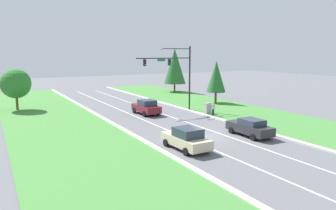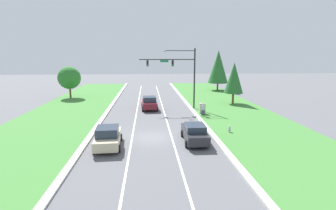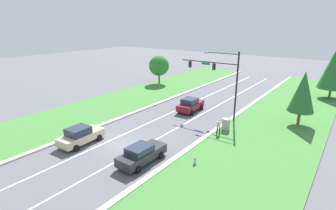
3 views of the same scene
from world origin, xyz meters
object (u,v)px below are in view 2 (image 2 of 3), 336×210
traffic_signal_mast (179,69)px  utility_cabinet (202,109)px  pedestrian (203,109)px  charcoal_sedan (195,133)px  champagne_sedan (108,137)px  conifer_far_right_tree (218,67)px  oak_near_left_tree (69,78)px  fire_hydrant (229,129)px  conifer_near_right_tree (234,78)px  burgundy_sedan (149,103)px

traffic_signal_mast → utility_cabinet: size_ratio=5.95×
pedestrian → charcoal_sedan: bearing=52.5°
champagne_sedan → conifer_far_right_tree: conifer_far_right_tree is taller
pedestrian → oak_near_left_tree: oak_near_left_tree is taller
traffic_signal_mast → fire_hydrant: (3.49, -11.64, -5.14)m
utility_cabinet → conifer_near_right_tree: (6.11, 6.46, 3.29)m
burgundy_sedan → fire_hydrant: size_ratio=6.41×
utility_cabinet → pedestrian: pedestrian is taller
burgundy_sedan → champagne_sedan: burgundy_sedan is taller
fire_hydrant → charcoal_sedan: bearing=-148.6°
burgundy_sedan → oak_near_left_tree: 17.49m
utility_cabinet → oak_near_left_tree: oak_near_left_tree is taller
utility_cabinet → traffic_signal_mast: bearing=126.7°
charcoal_sedan → fire_hydrant: 4.51m
conifer_near_right_tree → fire_hydrant: bearing=-109.4°
pedestrian → conifer_near_right_tree: bearing=-149.9°
pedestrian → conifer_far_right_tree: size_ratio=0.20×
charcoal_sedan → oak_near_left_tree: size_ratio=0.86×
burgundy_sedan → pedestrian: burgundy_sedan is taller
conifer_near_right_tree → charcoal_sedan: bearing=-117.9°
traffic_signal_mast → conifer_far_right_tree: (10.33, 18.12, -0.52)m
champagne_sedan → pedestrian: (9.95, 9.91, 0.09)m
burgundy_sedan → utility_cabinet: burgundy_sedan is taller
traffic_signal_mast → burgundy_sedan: (-4.09, 0.04, -4.58)m
oak_near_left_tree → fire_hydrant: bearing=-46.6°
utility_cabinet → oak_near_left_tree: size_ratio=0.26×
champagne_sedan → pedestrian: bearing=42.3°
conifer_near_right_tree → pedestrian: bearing=-128.7°
charcoal_sedan → conifer_far_right_tree: conifer_far_right_tree is taller
charcoal_sedan → fire_hydrant: size_ratio=6.67×
traffic_signal_mast → champagne_sedan: bearing=-117.3°
burgundy_sedan → utility_cabinet: (6.64, -3.47, -0.21)m
pedestrian → conifer_near_right_tree: 10.52m
conifer_far_right_tree → pedestrian: bearing=-109.2°
conifer_near_right_tree → utility_cabinet: bearing=-133.4°
traffic_signal_mast → charcoal_sedan: traffic_signal_mast is taller
fire_hydrant → conifer_far_right_tree: bearing=77.1°
traffic_signal_mast → charcoal_sedan: bearing=-91.4°
pedestrian → oak_near_left_tree: (-20.02, 15.56, 2.57)m
traffic_signal_mast → champagne_sedan: size_ratio=1.79×
champagne_sedan → fire_hydrant: champagne_sedan is taller
charcoal_sedan → pedestrian: 9.55m
pedestrian → conifer_far_right_tree: (7.98, 22.93, 4.03)m
burgundy_sedan → fire_hydrant: bearing=-59.4°
traffic_signal_mast → conifer_far_right_tree: size_ratio=1.00×
fire_hydrant → conifer_near_right_tree: (5.16, 14.68, 3.64)m
champagne_sedan → conifer_near_right_tree: bearing=44.9°
fire_hydrant → burgundy_sedan: bearing=123.0°
conifer_near_right_tree → oak_near_left_tree: size_ratio=1.16×
utility_cabinet → conifer_far_right_tree: bearing=70.1°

